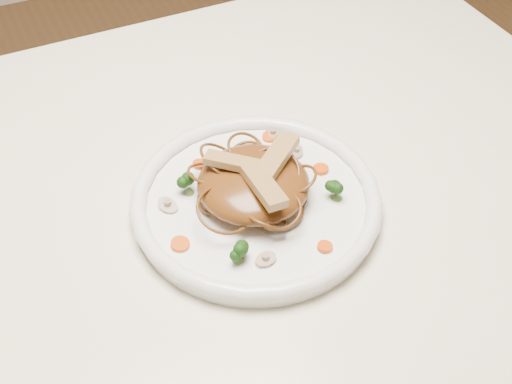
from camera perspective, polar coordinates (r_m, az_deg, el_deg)
name	(u,v)px	position (r m, az deg, el deg)	size (l,w,h in m)	color
table	(201,233)	(0.92, -4.79, -3.51)	(1.20, 0.80, 0.75)	silver
plate	(256,205)	(0.81, 0.00, -1.10)	(0.30, 0.30, 0.02)	white
noodle_mound	(253,183)	(0.79, -0.23, 0.75)	(0.14, 0.14, 0.04)	#573110
chicken_a	(277,157)	(0.78, 1.80, 3.06)	(0.08, 0.02, 0.01)	tan
chicken_b	(231,162)	(0.78, -2.13, 2.61)	(0.06, 0.02, 0.01)	tan
chicken_c	(263,185)	(0.75, 0.65, 0.57)	(0.08, 0.02, 0.01)	tan
broccoli_0	(280,142)	(0.86, 2.07, 4.34)	(0.02, 0.02, 0.03)	#153D0C
broccoli_1	(188,183)	(0.81, -5.88, 0.76)	(0.03, 0.03, 0.03)	#153D0C
broccoli_2	(238,251)	(0.73, -1.59, -5.09)	(0.03, 0.03, 0.03)	#153D0C
broccoli_3	(338,189)	(0.80, 7.06, 0.25)	(0.03, 0.03, 0.03)	#153D0C
carrot_0	(269,137)	(0.89, 1.17, 4.78)	(0.02, 0.02, 0.01)	#E74208
carrot_1	(180,244)	(0.76, -6.56, -4.48)	(0.02, 0.02, 0.01)	#E74208
carrot_2	(321,169)	(0.84, 5.60, 1.99)	(0.02, 0.02, 0.01)	#E74208
carrot_3	(199,164)	(0.85, -4.90, 2.41)	(0.02, 0.02, 0.01)	#E74208
carrot_4	(325,247)	(0.76, 5.96, -4.71)	(0.02, 0.02, 0.01)	#E74208
mushroom_0	(265,260)	(0.74, 0.82, -5.85)	(0.03, 0.03, 0.01)	tan
mushroom_1	(296,152)	(0.86, 3.51, 3.43)	(0.02, 0.02, 0.01)	tan
mushroom_2	(168,206)	(0.80, -7.61, -1.18)	(0.03, 0.03, 0.01)	tan
mushroom_3	(273,135)	(0.89, 1.47, 4.98)	(0.02, 0.02, 0.01)	tan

